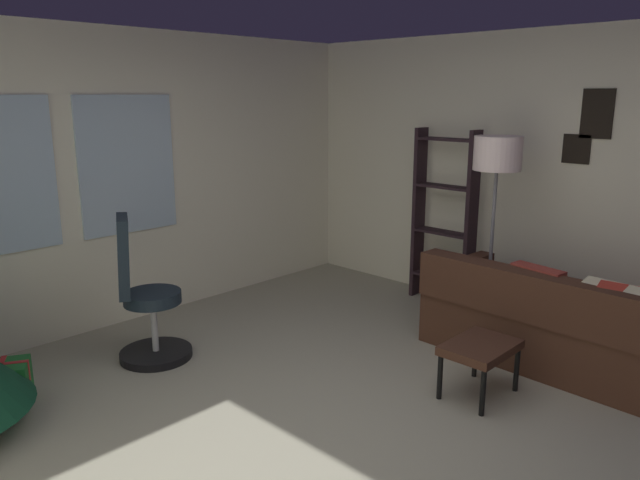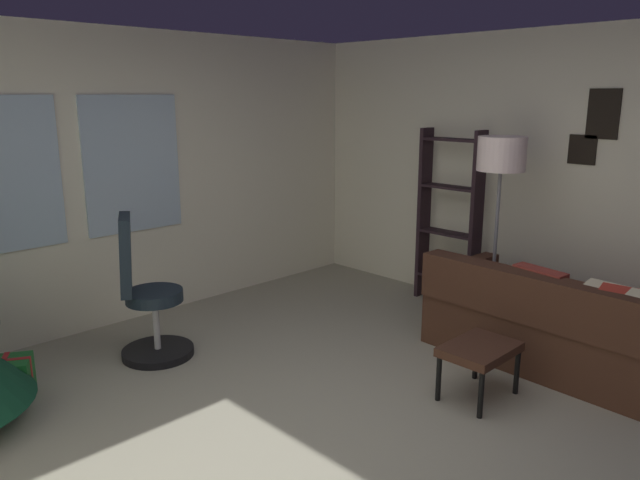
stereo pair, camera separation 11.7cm
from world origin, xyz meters
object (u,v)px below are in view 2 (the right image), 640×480
at_px(gift_box_green, 5,378).
at_px(office_chair, 146,302).
at_px(floor_lamp, 501,166).
at_px(bookshelf, 449,228).
at_px(footstool, 480,352).
at_px(couch, 573,326).

distance_m(gift_box_green, office_chair, 1.08).
xyz_separation_m(gift_box_green, floor_lamp, (3.41, -1.73, 1.32)).
bearing_deg(bookshelf, footstool, -139.76).
bearing_deg(office_chair, floor_lamp, -34.25).
xyz_separation_m(couch, footstool, (-1.04, 0.20, 0.04)).
height_order(footstool, office_chair, office_chair).
bearing_deg(office_chair, footstool, -59.55).
height_order(gift_box_green, floor_lamp, floor_lamp).
bearing_deg(floor_lamp, footstool, -153.59).
distance_m(footstool, floor_lamp, 1.67).
distance_m(office_chair, floor_lamp, 3.05).
height_order(office_chair, bookshelf, bookshelf).
height_order(gift_box_green, bookshelf, bookshelf).
xyz_separation_m(footstool, office_chair, (-1.28, 2.17, 0.13)).
distance_m(footstool, office_chair, 2.52).
bearing_deg(couch, gift_box_green, 143.50).
xyz_separation_m(footstool, bookshelf, (1.51, 1.28, 0.43)).
relative_size(footstool, gift_box_green, 1.26).
xyz_separation_m(couch, gift_box_green, (-3.34, 2.47, -0.15)).
xyz_separation_m(office_chair, bookshelf, (2.78, -0.90, 0.30)).
bearing_deg(gift_box_green, couch, -36.50).
height_order(gift_box_green, office_chair, office_chair).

